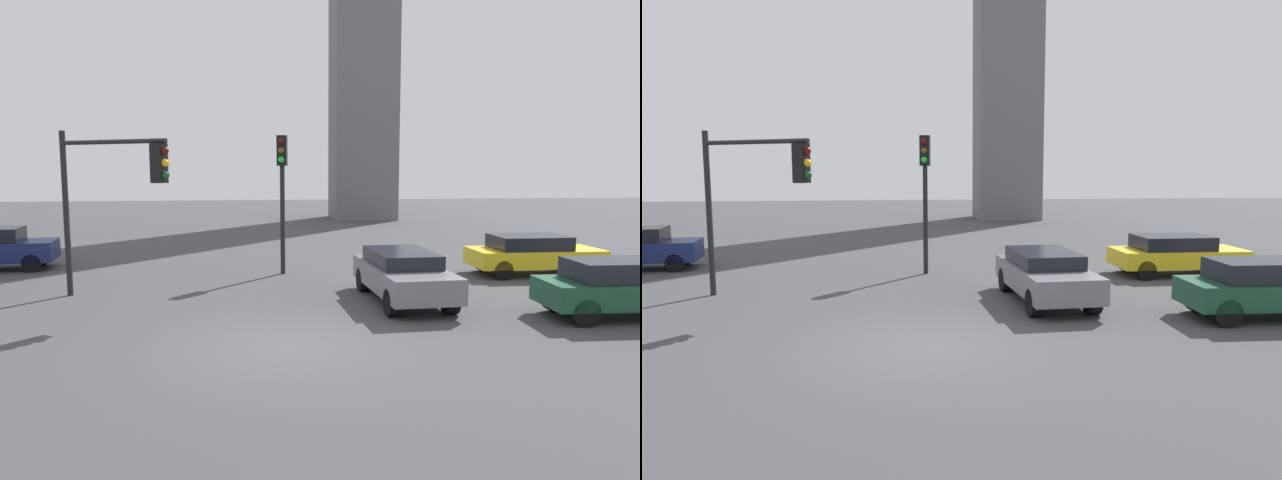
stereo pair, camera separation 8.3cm
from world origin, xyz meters
TOP-DOWN VIEW (x-y plane):
  - ground_plane at (0.00, 0.00)m, footprint 103.84×103.84m
  - traffic_light_0 at (0.47, 8.17)m, footprint 0.38×0.49m
  - traffic_light_2 at (-4.21, 4.56)m, footprint 3.18×2.14m
  - car_0 at (8.22, 1.38)m, footprint 3.97×1.77m
  - car_3 at (8.83, 7.04)m, footprint 4.30×1.89m
  - car_5 at (3.46, 3.69)m, footprint 1.99×4.42m
  - skyline_tower at (7.17, 28.77)m, footprint 4.17×4.17m

SIDE VIEW (x-z plane):
  - ground_plane at x=0.00m, z-range 0.00..0.00m
  - car_3 at x=8.83m, z-range 0.05..1.38m
  - car_5 at x=3.46m, z-range 0.07..1.42m
  - car_0 at x=8.22m, z-range 0.04..1.45m
  - traffic_light_2 at x=-4.21m, z-range 0.95..5.55m
  - traffic_light_0 at x=0.47m, z-range 0.94..5.58m
  - skyline_tower at x=7.17m, z-range 0.00..26.96m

